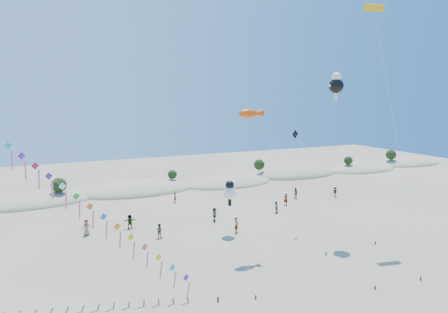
# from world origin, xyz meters

# --- Properties ---
(dune_ridge) EXTENTS (145.30, 11.49, 5.57)m
(dune_ridge) POSITION_xyz_m (1.06, 45.14, 0.11)
(dune_ridge) COLOR gray
(dune_ridge) RESTS_ON ground
(kite_train) EXTENTS (24.25, 14.77, 20.59)m
(kite_train) POSITION_xyz_m (-14.26, 15.80, 10.59)
(kite_train) COLOR #3F2D1E
(kite_train) RESTS_ON ground
(fish_kite) EXTENTS (6.17, 12.89, 14.15)m
(fish_kite) POSITION_xyz_m (5.91, 16.83, 13.64)
(fish_kite) COLOR #3F2D1E
(fish_kite) RESTS_ON ground
(cartoon_kite_low) EXTENTS (5.11, 14.68, 6.08)m
(cartoon_kite_low) POSITION_xyz_m (5.53, 21.00, 4.86)
(cartoon_kite_low) COLOR #3F2D1E
(cartoon_kite_low) RESTS_ON ground
(cartoon_kite_high) EXTENTS (5.90, 6.10, 18.02)m
(cartoon_kite_high) POSITION_xyz_m (16.32, 16.71, 16.70)
(cartoon_kite_high) COLOR #3F2D1E
(cartoon_kite_high) RESTS_ON ground
(parafoil_kite) EXTENTS (6.44, 12.64, 25.38)m
(parafoil_kite) POSITION_xyz_m (20.44, 15.90, 24.43)
(parafoil_kite) COLOR #3F2D1E
(parafoil_kite) RESTS_ON ground
(dark_kite) EXTENTS (5.03, 8.81, 11.58)m
(dark_kite) POSITION_xyz_m (14.73, 17.90, 8.17)
(dark_kite) COLOR #3F2D1E
(dark_kite) RESTS_ON ground
(beachgoers) EXTENTS (37.74, 15.79, 1.82)m
(beachgoers) POSITION_xyz_m (6.94, 26.72, 0.83)
(beachgoers) COLOR slate
(beachgoers) RESTS_ON ground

